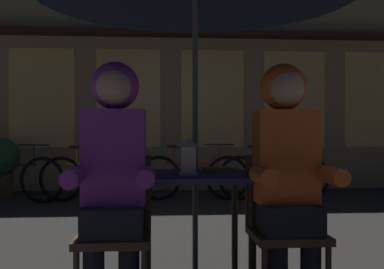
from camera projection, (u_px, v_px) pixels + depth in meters
cafe_table at (195, 189)px, 2.97m from camera, size 0.72×0.72×0.74m
lantern at (188, 155)px, 2.87m from camera, size 0.11×0.11×0.23m
chair_left at (115, 225)px, 2.57m from camera, size 0.40×0.40×0.87m
chair_right at (284, 222)px, 2.64m from camera, size 0.40×0.40×0.87m
person_left_hooded at (114, 161)px, 2.51m from camera, size 0.45×0.56×1.40m
person_right_hooded at (287, 161)px, 2.58m from camera, size 0.45×0.56×1.40m
shopfront_building at (170, 17)px, 8.34m from camera, size 10.00×0.93×6.20m
bicycle_nearest at (7, 178)px, 6.60m from camera, size 1.67×0.33×0.84m
bicycle_second at (96, 178)px, 6.65m from camera, size 1.67×0.25×0.84m
bicycle_third at (193, 177)px, 6.85m from camera, size 1.68×0.18×0.84m
bicycle_fourth at (274, 177)px, 6.87m from camera, size 1.68×0.14×0.84m
book at (219, 169)px, 3.18m from camera, size 0.24×0.21×0.02m
potted_plant at (1, 161)px, 7.35m from camera, size 0.60×0.60×0.92m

